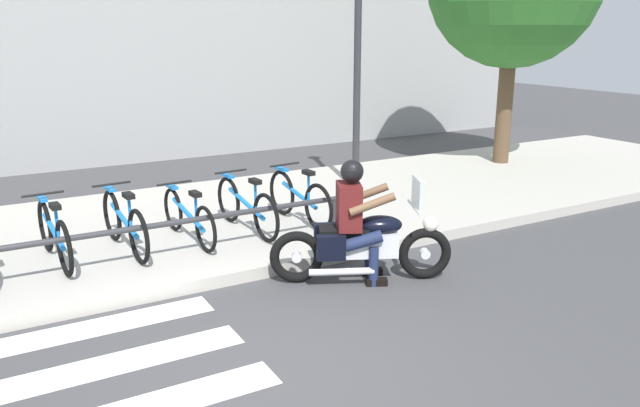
% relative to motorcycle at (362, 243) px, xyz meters
% --- Properties ---
extents(ground_plane, '(48.00, 48.00, 0.00)m').
position_rel_motorcycle_xyz_m(ground_plane, '(-1.79, -1.32, -0.45)').
color(ground_plane, '#424244').
extents(sidewalk, '(24.00, 4.40, 0.15)m').
position_rel_motorcycle_xyz_m(sidewalk, '(-1.79, 2.79, -0.38)').
color(sidewalk, '#B7B2A8').
rests_on(sidewalk, ground).
extents(crosswalk_stripe_3, '(2.80, 0.40, 0.01)m').
position_rel_motorcycle_xyz_m(crosswalk_stripe_3, '(-3.17, -0.52, -0.45)').
color(crosswalk_stripe_3, white).
rests_on(crosswalk_stripe_3, ground).
extents(crosswalk_stripe_4, '(2.80, 0.40, 0.01)m').
position_rel_motorcycle_xyz_m(crosswalk_stripe_4, '(-3.17, 0.28, -0.45)').
color(crosswalk_stripe_4, white).
rests_on(crosswalk_stripe_4, ground).
extents(motorcycle, '(1.95, 1.04, 1.21)m').
position_rel_motorcycle_xyz_m(motorcycle, '(0.00, 0.00, 0.00)').
color(motorcycle, black).
rests_on(motorcycle, ground).
extents(rider, '(0.76, 0.70, 1.43)m').
position_rel_motorcycle_xyz_m(rider, '(-0.07, 0.04, 0.36)').
color(rider, '#591919').
rests_on(rider, ground).
extents(bicycle_2, '(0.48, 1.63, 0.78)m').
position_rel_motorcycle_xyz_m(bicycle_2, '(-3.04, 1.93, 0.05)').
color(bicycle_2, black).
rests_on(bicycle_2, sidewalk).
extents(bicycle_3, '(0.48, 1.70, 0.80)m').
position_rel_motorcycle_xyz_m(bicycle_3, '(-2.23, 1.93, 0.06)').
color(bicycle_3, black).
rests_on(bicycle_3, sidewalk).
extents(bicycle_4, '(0.48, 1.65, 0.71)m').
position_rel_motorcycle_xyz_m(bicycle_4, '(-1.42, 1.93, 0.03)').
color(bicycle_4, black).
rests_on(bicycle_4, sidewalk).
extents(bicycle_5, '(0.48, 1.73, 0.78)m').
position_rel_motorcycle_xyz_m(bicycle_5, '(-0.61, 1.93, 0.05)').
color(bicycle_5, black).
rests_on(bicycle_5, sidewalk).
extents(bicycle_6, '(0.48, 1.63, 0.80)m').
position_rel_motorcycle_xyz_m(bicycle_6, '(0.20, 1.93, 0.06)').
color(bicycle_6, black).
rests_on(bicycle_6, sidewalk).
extents(bike_rack, '(5.45, 0.07, 0.49)m').
position_rel_motorcycle_xyz_m(bike_rack, '(-2.23, 1.37, 0.12)').
color(bike_rack, '#333338').
rests_on(bike_rack, sidewalk).
extents(street_lamp, '(0.28, 0.28, 4.49)m').
position_rel_motorcycle_xyz_m(street_lamp, '(1.96, 3.19, 2.25)').
color(street_lamp, '#2D2D33').
rests_on(street_lamp, ground).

